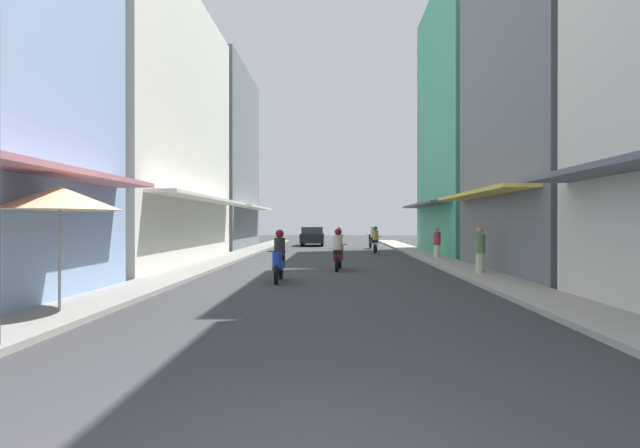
% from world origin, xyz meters
% --- Properties ---
extents(ground_plane, '(91.32, 91.32, 0.00)m').
position_xyz_m(ground_plane, '(0.00, 16.75, 0.00)').
color(ground_plane, '#38383A').
extents(sidewalk_left, '(1.55, 49.51, 0.12)m').
position_xyz_m(sidewalk_left, '(-4.98, 16.75, 0.06)').
color(sidewalk_left, gray).
rests_on(sidewalk_left, ground).
extents(sidewalk_right, '(1.55, 49.51, 0.12)m').
position_xyz_m(sidewalk_right, '(4.98, 16.75, 0.06)').
color(sidewalk_right, '#ADA89E').
rests_on(sidewalk_right, ground).
extents(building_left_mid, '(7.05, 12.46, 11.66)m').
position_xyz_m(building_left_mid, '(-8.75, 16.83, 5.82)').
color(building_left_mid, silver).
rests_on(building_left_mid, ground).
extents(building_left_far, '(7.05, 9.50, 12.16)m').
position_xyz_m(building_left_far, '(-8.75, 28.68, 6.08)').
color(building_left_far, slate).
rests_on(building_left_far, ground).
extents(building_right_mid, '(7.05, 8.86, 15.42)m').
position_xyz_m(building_right_mid, '(8.75, 13.49, 7.71)').
color(building_right_mid, slate).
rests_on(building_right_mid, ground).
extents(building_right_far, '(7.05, 10.28, 14.93)m').
position_xyz_m(building_right_far, '(8.75, 23.80, 7.46)').
color(building_right_far, '#4CB28C').
rests_on(building_right_far, ground).
extents(motorbike_black, '(0.56, 1.80, 1.58)m').
position_xyz_m(motorbike_black, '(2.74, 29.01, 0.70)').
color(motorbike_black, black).
rests_on(motorbike_black, ground).
extents(motorbike_orange, '(0.55, 1.81, 1.58)m').
position_xyz_m(motorbike_orange, '(0.52, 28.92, 0.70)').
color(motorbike_orange, black).
rests_on(motorbike_orange, ground).
extents(motorbike_blue, '(0.55, 1.81, 1.58)m').
position_xyz_m(motorbike_blue, '(-1.49, 10.96, 0.70)').
color(motorbike_blue, black).
rests_on(motorbike_blue, ground).
extents(motorbike_maroon, '(0.55, 1.81, 1.58)m').
position_xyz_m(motorbike_maroon, '(0.33, 14.47, 0.70)').
color(motorbike_maroon, black).
rests_on(motorbike_maroon, ground).
extents(motorbike_white, '(0.57, 1.80, 1.58)m').
position_xyz_m(motorbike_white, '(2.58, 24.49, 0.70)').
color(motorbike_white, black).
rests_on(motorbike_white, ground).
extents(parked_car, '(1.81, 4.12, 1.45)m').
position_xyz_m(parked_car, '(-1.54, 32.98, 0.74)').
color(parked_car, black).
rests_on(parked_car, ground).
extents(pedestrian_far, '(0.34, 0.34, 1.64)m').
position_xyz_m(pedestrian_far, '(5.09, 12.79, 0.82)').
color(pedestrian_far, beige).
rests_on(pedestrian_far, ground).
extents(pedestrian_foreground, '(0.34, 0.34, 1.58)m').
position_xyz_m(pedestrian_foreground, '(5.11, 19.60, 0.79)').
color(pedestrian_foreground, beige).
rests_on(pedestrian_foreground, ground).
extents(vendor_umbrella, '(2.23, 2.23, 2.48)m').
position_xyz_m(vendor_umbrella, '(-4.99, 5.48, 2.25)').
color(vendor_umbrella, '#99999E').
rests_on(vendor_umbrella, ground).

